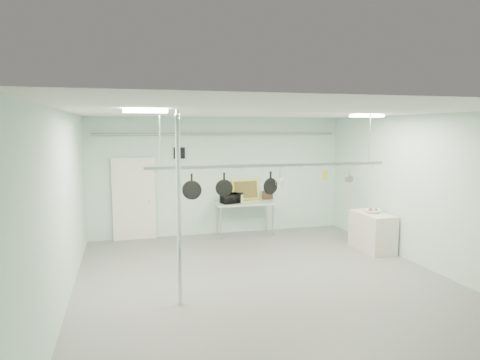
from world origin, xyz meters
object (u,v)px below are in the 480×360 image
object	(u,v)px
pot_rack	(272,164)
prep_table	(245,205)
fruit_bowl	(373,211)
skillet_right	(271,183)
microwave	(230,198)
skillet_left	(192,186)
skillet_mid	(224,184)
side_cabinet	(372,232)
coffee_canister	(240,198)
chrome_pole	(179,210)

from	to	relation	value
pot_rack	prep_table	bearing A→B (deg)	83.09
fruit_bowl	skillet_right	size ratio (longest dim) A/B	0.83
microwave	skillet_left	distance (m)	3.70
pot_rack	skillet_left	size ratio (longest dim) A/B	10.26
prep_table	pot_rack	distance (m)	3.61
pot_rack	skillet_left	bearing A→B (deg)	180.00
microwave	skillet_left	xyz separation A→B (m)	(-1.54, -3.27, 0.81)
microwave	skillet_mid	size ratio (longest dim) A/B	1.13
microwave	side_cabinet	bearing A→B (deg)	131.84
prep_table	coffee_canister	bearing A→B (deg)	162.80
side_cabinet	microwave	world-z (taller)	microwave
microwave	fruit_bowl	world-z (taller)	microwave
chrome_pole	coffee_canister	distance (m)	4.80
pot_rack	fruit_bowl	size ratio (longest dim) A/B	13.06
chrome_pole	skillet_mid	xyz separation A→B (m)	(0.96, 0.90, 0.27)
chrome_pole	prep_table	xyz separation A→B (m)	(2.30, 4.20, -0.77)
prep_table	skillet_right	xyz separation A→B (m)	(-0.42, -3.30, 1.03)
coffee_canister	skillet_mid	bearing A→B (deg)	-110.18
pot_rack	skillet_mid	world-z (taller)	pot_rack
chrome_pole	coffee_canister	world-z (taller)	chrome_pole
coffee_canister	skillet_mid	size ratio (longest dim) A/B	0.52
prep_table	coffee_canister	xyz separation A→B (m)	(-0.11, 0.03, 0.18)
skillet_right	prep_table	bearing A→B (deg)	67.40
side_cabinet	skillet_left	size ratio (longest dim) A/B	2.56
microwave	prep_table	bearing A→B (deg)	172.25
pot_rack	coffee_canister	xyz separation A→B (m)	(0.29, 3.33, -1.21)
chrome_pole	coffee_canister	size ratio (longest dim) A/B	14.36
prep_table	chrome_pole	bearing A→B (deg)	-118.71
prep_table	microwave	distance (m)	0.46
coffee_canister	prep_table	bearing A→B (deg)	-17.20
chrome_pole	side_cabinet	xyz separation A→B (m)	(4.85, 2.00, -1.15)
chrome_pole	microwave	size ratio (longest dim) A/B	6.61
prep_table	skillet_left	size ratio (longest dim) A/B	3.42
fruit_bowl	skillet_mid	distance (m)	4.15
pot_rack	coffee_canister	distance (m)	3.56
coffee_canister	skillet_right	bearing A→B (deg)	-95.30
chrome_pole	skillet_right	distance (m)	2.10
side_cabinet	skillet_mid	xyz separation A→B (m)	(-3.89, -1.10, 1.42)
skillet_left	skillet_right	distance (m)	1.52
coffee_canister	skillet_left	world-z (taller)	skillet_left
chrome_pole	pot_rack	distance (m)	2.19
side_cabinet	fruit_bowl	xyz separation A→B (m)	(0.00, 0.01, 0.50)
fruit_bowl	skillet_mid	xyz separation A→B (m)	(-3.89, -1.11, 0.93)
microwave	skillet_mid	distance (m)	3.50
side_cabinet	fruit_bowl	size ratio (longest dim) A/B	3.27
coffee_canister	skillet_right	distance (m)	3.45
pot_rack	coffee_canister	size ratio (longest dim) A/B	21.54
pot_rack	fruit_bowl	bearing A→B (deg)	20.61
prep_table	coffee_canister	size ratio (longest dim) A/B	7.18
fruit_bowl	side_cabinet	bearing A→B (deg)	-105.67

